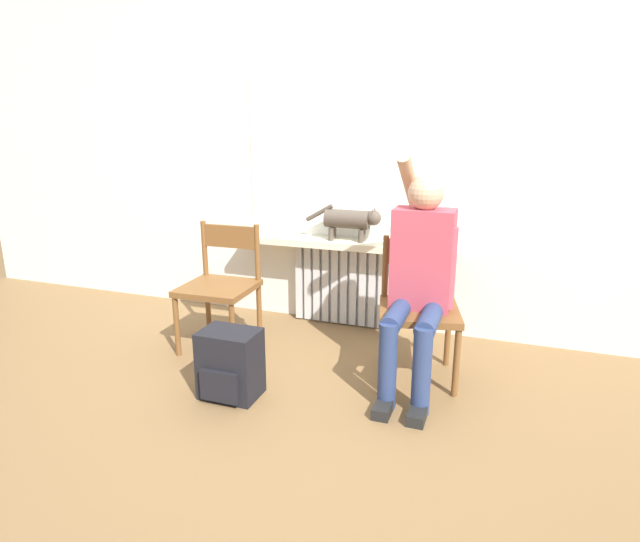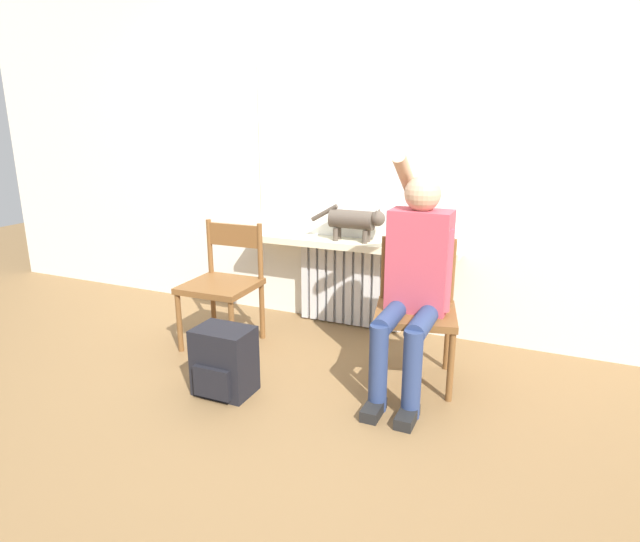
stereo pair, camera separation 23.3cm
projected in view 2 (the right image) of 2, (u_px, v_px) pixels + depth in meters
name	position (u px, v px, depth m)	size (l,w,h in m)	color
ground_plane	(278.00, 392.00, 3.05)	(12.00, 12.00, 0.00)	brown
wall_with_window	(357.00, 141.00, 3.76)	(7.00, 0.06, 2.70)	silver
radiator	(350.00, 285.00, 3.98)	(0.79, 0.08, 0.61)	silver
windowsill	(348.00, 244.00, 3.83)	(1.60, 0.23, 0.05)	beige
window_glass	(355.00, 152.00, 3.75)	(1.54, 0.01, 1.23)	white
chair_left	(223.00, 282.00, 3.61)	(0.47, 0.47, 0.83)	brown
chair_right	(416.00, 309.00, 3.10)	(0.55, 0.55, 0.83)	brown
person	(415.00, 275.00, 2.94)	(0.36, 0.97, 1.34)	navy
cat	(355.00, 220.00, 3.75)	(0.56, 0.13, 0.26)	#4C4238
backpack	(224.00, 361.00, 2.99)	(0.32, 0.26, 0.38)	black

